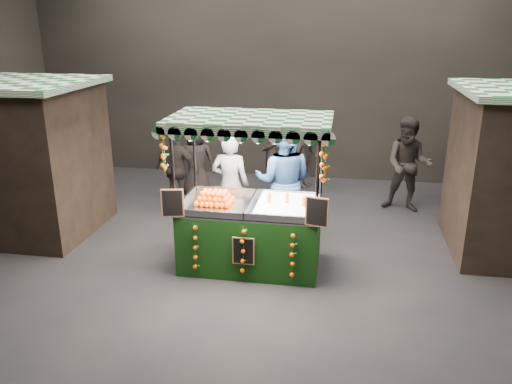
# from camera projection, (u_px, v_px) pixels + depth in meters

# --- Properties ---
(ground) EXTENTS (12.00, 12.00, 0.00)m
(ground) POSITION_uv_depth(u_px,v_px,m) (252.00, 274.00, 7.51)
(ground) COLOR black
(ground) RESTS_ON ground
(market_hall) EXTENTS (12.10, 10.10, 5.05)m
(market_hall) POSITION_uv_depth(u_px,v_px,m) (251.00, 33.00, 6.42)
(market_hall) COLOR black
(market_hall) RESTS_ON ground
(neighbour_stall_left) EXTENTS (3.00, 2.20, 2.60)m
(neighbour_stall_left) POSITION_uv_depth(u_px,v_px,m) (9.00, 157.00, 8.73)
(neighbour_stall_left) COLOR black
(neighbour_stall_left) RESTS_ON ground
(juice_stall) EXTENTS (2.34, 1.38, 2.27)m
(juice_stall) POSITION_uv_depth(u_px,v_px,m) (251.00, 223.00, 7.52)
(juice_stall) COLOR black
(juice_stall) RESTS_ON ground
(vendor_grey) EXTENTS (0.66, 0.44, 1.77)m
(vendor_grey) POSITION_uv_depth(u_px,v_px,m) (230.00, 185.00, 8.64)
(vendor_grey) COLOR gray
(vendor_grey) RESTS_ON ground
(vendor_blue) EXTENTS (1.01, 0.80, 2.01)m
(vendor_blue) POSITION_uv_depth(u_px,v_px,m) (283.00, 182.00, 8.40)
(vendor_blue) COLOR navy
(vendor_blue) RESTS_ON ground
(shopper_0) EXTENTS (0.80, 0.63, 1.91)m
(shopper_0) POSITION_uv_depth(u_px,v_px,m) (59.00, 153.00, 10.36)
(shopper_0) COLOR #2E2925
(shopper_0) RESTS_ON ground
(shopper_1) EXTENTS (1.01, 0.86, 1.83)m
(shopper_1) POSITION_uv_depth(u_px,v_px,m) (408.00, 165.00, 9.71)
(shopper_1) COLOR black
(shopper_1) RESTS_ON ground
(shopper_2) EXTENTS (0.99, 0.59, 1.59)m
(shopper_2) POSITION_uv_depth(u_px,v_px,m) (177.00, 169.00, 9.88)
(shopper_2) COLOR #2B2623
(shopper_2) RESTS_ON ground
(shopper_3) EXTENTS (0.93, 1.12, 1.51)m
(shopper_3) POSITION_uv_depth(u_px,v_px,m) (307.00, 154.00, 11.14)
(shopper_3) COLOR black
(shopper_3) RESTS_ON ground
(shopper_4) EXTENTS (0.86, 0.67, 1.54)m
(shopper_4) POSITION_uv_depth(u_px,v_px,m) (196.00, 161.00, 10.48)
(shopper_4) COLOR black
(shopper_4) RESTS_ON ground
(shopper_6) EXTENTS (0.46, 0.66, 1.73)m
(shopper_6) POSITION_uv_depth(u_px,v_px,m) (272.00, 154.00, 10.64)
(shopper_6) COLOR black
(shopper_6) RESTS_ON ground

